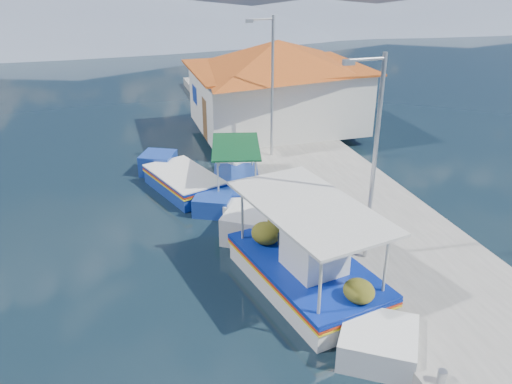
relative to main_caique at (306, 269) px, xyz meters
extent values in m
plane|color=black|center=(-2.61, -1.77, -0.56)|extent=(160.00, 160.00, 0.00)
cube|color=#A7A39C|center=(3.29, 4.23, -0.31)|extent=(5.00, 44.00, 0.50)
cylinder|color=#A5A8AD|center=(1.19, -4.77, 0.09)|extent=(0.20, 0.20, 0.30)
cylinder|color=#A5A8AD|center=(1.19, 0.23, 0.09)|extent=(0.20, 0.20, 0.30)
cylinder|color=#A5A8AD|center=(1.19, 6.23, 0.09)|extent=(0.20, 0.20, 0.30)
cylinder|color=#A5A8AD|center=(1.19, 12.23, 0.09)|extent=(0.20, 0.20, 0.30)
cube|color=white|center=(-0.02, -0.09, -0.31)|extent=(3.39, 5.29, 1.07)
cube|color=white|center=(0.61, 3.10, -0.18)|extent=(2.48, 2.48, 1.19)
cube|color=white|center=(-0.63, -3.18, -0.31)|extent=(2.41, 2.41, 1.02)
cube|color=navy|center=(-0.02, -0.09, 0.18)|extent=(3.49, 5.45, 0.07)
cube|color=red|center=(-0.02, -0.09, 0.09)|extent=(3.49, 5.45, 0.06)
cube|color=yellow|center=(-0.02, -0.09, 0.01)|extent=(3.49, 5.45, 0.05)
cube|color=navy|center=(-0.02, -0.09, 0.26)|extent=(3.50, 5.41, 0.06)
cube|color=brown|center=(-0.02, -0.09, 0.23)|extent=(3.17, 5.16, 0.06)
cube|color=white|center=(-0.08, -0.42, 0.85)|extent=(1.63, 1.71, 1.24)
cube|color=silver|center=(-0.08, -0.42, 1.49)|extent=(1.77, 1.84, 0.07)
cylinder|color=beige|center=(-0.60, 2.13, 1.13)|extent=(0.08, 0.08, 1.81)
cylinder|color=beige|center=(1.35, 1.74, 1.13)|extent=(0.08, 0.08, 1.81)
cylinder|color=beige|center=(-1.39, -1.92, 1.13)|extent=(0.08, 0.08, 1.81)
cylinder|color=beige|center=(0.56, -2.30, 1.13)|extent=(0.08, 0.08, 1.81)
cube|color=silver|center=(-0.02, -0.09, 2.04)|extent=(3.51, 5.32, 0.08)
ellipsoid|color=#475416|center=(-0.16, 1.55, 0.55)|extent=(0.86, 0.94, 0.64)
ellipsoid|color=#475416|center=(0.73, 1.95, 0.50)|extent=(0.72, 0.80, 0.54)
ellipsoid|color=#475416|center=(-0.19, -2.13, 0.52)|extent=(0.77, 0.85, 0.58)
sphere|color=#FB5A07|center=(1.22, 0.36, 1.08)|extent=(0.45, 0.45, 0.45)
cube|color=white|center=(-0.29, 6.76, -0.37)|extent=(2.42, 3.52, 0.82)
cube|color=white|center=(-0.79, 8.85, -0.27)|extent=(1.71, 1.71, 0.90)
cube|color=white|center=(0.20, 4.73, -0.37)|extent=(1.66, 1.66, 0.77)
cube|color=navy|center=(-0.29, 6.76, 0.00)|extent=(2.49, 3.62, 0.05)
cube|color=red|center=(-0.29, 6.76, -0.06)|extent=(2.49, 3.62, 0.04)
cube|color=yellow|center=(-0.29, 6.76, -0.12)|extent=(2.49, 3.62, 0.03)
cube|color=navy|center=(-0.29, 6.76, 0.07)|extent=(2.50, 3.59, 0.04)
cube|color=brown|center=(-0.29, 6.76, 0.04)|extent=(2.27, 3.42, 0.04)
cylinder|color=beige|center=(-1.27, 7.90, 0.73)|extent=(0.06, 0.06, 1.38)
cylinder|color=beige|center=(0.07, 8.23, 0.73)|extent=(0.06, 0.06, 1.38)
cylinder|color=beige|center=(-0.64, 5.29, 0.73)|extent=(0.06, 0.06, 1.38)
cylinder|color=beige|center=(0.70, 5.61, 0.73)|extent=(0.06, 0.06, 1.38)
cube|color=#0D4120|center=(-0.29, 6.76, 1.42)|extent=(2.50, 3.54, 0.06)
cube|color=navy|center=(-2.26, 7.53, -0.34)|extent=(2.90, 3.95, 0.99)
cube|color=navy|center=(-1.50, 9.77, -0.21)|extent=(1.80, 1.80, 1.09)
cube|color=navy|center=(-2.99, 5.36, -0.34)|extent=(1.75, 1.75, 0.93)
cube|color=navy|center=(-2.26, 7.53, 0.12)|extent=(2.98, 4.07, 0.06)
cube|color=red|center=(-2.26, 7.53, 0.04)|extent=(2.98, 4.07, 0.05)
cube|color=yellow|center=(-2.26, 7.53, -0.03)|extent=(2.98, 4.07, 0.04)
cube|color=white|center=(-2.26, 7.53, 0.19)|extent=(2.99, 4.04, 0.05)
cube|color=brown|center=(-2.26, 7.53, 0.16)|extent=(2.73, 3.83, 0.05)
cube|color=silver|center=(3.59, 13.23, 1.44)|extent=(8.00, 6.00, 3.00)
cube|color=#BC541A|center=(3.59, 13.23, 2.99)|extent=(8.64, 6.48, 0.10)
pyramid|color=#BC541A|center=(3.59, 13.23, 3.64)|extent=(10.49, 10.49, 1.40)
cube|color=brown|center=(-0.39, 12.23, 0.94)|extent=(0.06, 1.00, 2.00)
cube|color=navy|center=(-0.39, 14.73, 1.54)|extent=(0.06, 1.20, 0.90)
cylinder|color=#A5A8AD|center=(1.99, 0.23, 2.94)|extent=(0.12, 0.12, 6.00)
cylinder|color=#A5A8AD|center=(1.49, 0.23, 5.79)|extent=(1.00, 0.08, 0.08)
cube|color=#A5A8AD|center=(0.99, 0.23, 5.74)|extent=(0.30, 0.14, 0.14)
cylinder|color=#A5A8AD|center=(1.99, 9.23, 2.94)|extent=(0.12, 0.12, 6.00)
cylinder|color=#A5A8AD|center=(1.49, 9.23, 5.79)|extent=(1.00, 0.08, 0.08)
cube|color=#A5A8AD|center=(0.99, 9.23, 5.74)|extent=(0.30, 0.14, 0.14)
cone|color=slate|center=(-7.61, 54.23, 1.89)|extent=(96.00, 96.00, 5.50)
cone|color=slate|center=(22.39, 54.23, 1.04)|extent=(76.80, 76.80, 3.80)
cone|color=slate|center=(47.39, 54.23, 1.24)|extent=(89.60, 89.60, 4.20)
camera|label=1|loc=(-4.94, -11.62, 8.20)|focal=36.48mm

